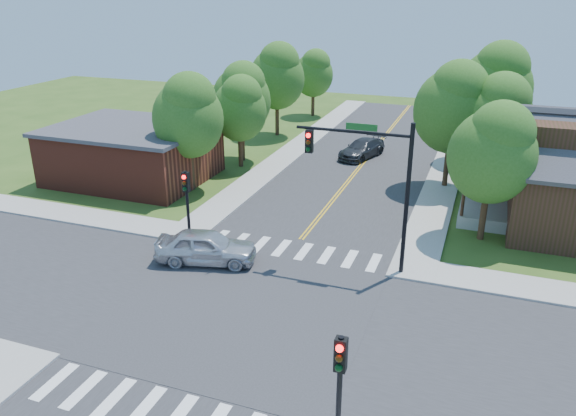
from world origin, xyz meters
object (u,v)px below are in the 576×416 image
at_px(signal_pole_se, 340,372).
at_px(car_dgrey, 362,149).
at_px(signal_pole_nw, 186,192).
at_px(signal_mast_ne, 371,172).
at_px(car_silver, 206,247).

distance_m(signal_pole_se, car_dgrey, 29.80).
bearing_deg(signal_pole_nw, signal_pole_se, -45.00).
bearing_deg(signal_pole_nw, car_dgrey, 73.98).
xyz_separation_m(signal_pole_nw, car_dgrey, (5.14, 17.91, -1.97)).
bearing_deg(signal_mast_ne, car_silver, -164.23).
xyz_separation_m(car_silver, car_dgrey, (3.03, 19.99, -0.13)).
distance_m(signal_pole_se, car_silver, 13.00).
height_order(signal_pole_nw, car_dgrey, signal_pole_nw).
bearing_deg(signal_mast_ne, signal_pole_se, -81.44).
distance_m(signal_mast_ne, car_silver, 8.67).
xyz_separation_m(signal_mast_ne, signal_pole_nw, (-9.51, -0.01, -2.19)).
bearing_deg(car_dgrey, car_silver, -80.66).
height_order(signal_mast_ne, signal_pole_se, signal_mast_ne).
xyz_separation_m(signal_mast_ne, signal_pole_se, (1.69, -11.21, -2.19)).
height_order(signal_mast_ne, car_dgrey, signal_mast_ne).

